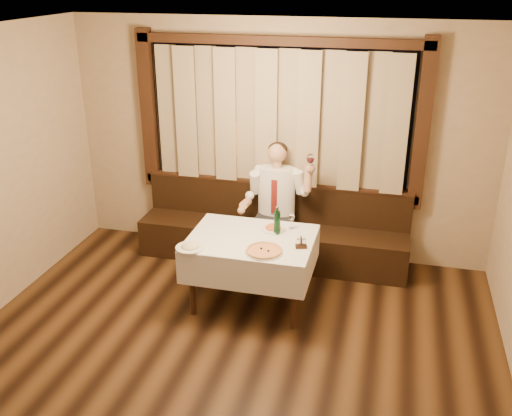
% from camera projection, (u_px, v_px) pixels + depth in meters
% --- Properties ---
extents(room, '(5.01, 6.01, 2.81)m').
position_uv_depth(room, '(229.00, 195.00, 4.84)').
color(room, black).
rests_on(room, ground).
extents(banquette, '(3.20, 0.61, 0.94)m').
position_uv_depth(banquette, '(273.00, 235.00, 6.87)').
color(banquette, black).
rests_on(banquette, ground).
extents(dining_table, '(1.27, 0.97, 0.76)m').
position_uv_depth(dining_table, '(251.00, 247.00, 5.82)').
color(dining_table, black).
rests_on(dining_table, ground).
extents(pizza, '(0.37, 0.37, 0.04)m').
position_uv_depth(pizza, '(264.00, 251.00, 5.47)').
color(pizza, white).
rests_on(pizza, dining_table).
extents(pasta_red, '(0.27, 0.27, 0.09)m').
position_uv_depth(pasta_red, '(273.00, 226.00, 5.95)').
color(pasta_red, white).
rests_on(pasta_red, dining_table).
extents(pasta_cream, '(0.29, 0.29, 0.10)m').
position_uv_depth(pasta_cream, '(190.00, 245.00, 5.54)').
color(pasta_cream, white).
rests_on(pasta_cream, dining_table).
extents(green_bottle, '(0.07, 0.07, 0.30)m').
position_uv_depth(green_bottle, '(277.00, 222.00, 5.82)').
color(green_bottle, '#0E4422').
rests_on(green_bottle, dining_table).
extents(table_wine_glass, '(0.06, 0.06, 0.17)m').
position_uv_depth(table_wine_glass, '(291.00, 218.00, 5.93)').
color(table_wine_glass, white).
rests_on(table_wine_glass, dining_table).
extents(cruet_caddy, '(0.12, 0.09, 0.12)m').
position_uv_depth(cruet_caddy, '(301.00, 244.00, 5.55)').
color(cruet_caddy, black).
rests_on(cruet_caddy, dining_table).
extents(seated_man, '(0.82, 0.61, 1.47)m').
position_uv_depth(seated_man, '(276.00, 197.00, 6.57)').
color(seated_man, black).
rests_on(seated_man, ground).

